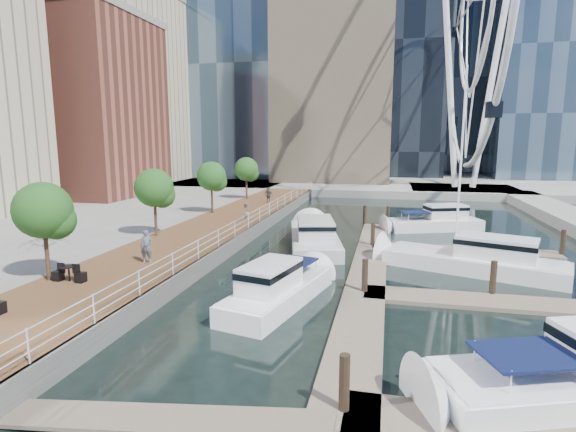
{
  "coord_description": "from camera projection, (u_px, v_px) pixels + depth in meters",
  "views": [
    {
      "loc": [
        3.98,
        -13.26,
        7.47
      ],
      "look_at": [
        -1.81,
        12.39,
        3.0
      ],
      "focal_mm": 28.0,
      "sensor_mm": 36.0,
      "label": 1
    }
  ],
  "objects": [
    {
      "name": "moored_yachts",
      "position": [
        459.0,
        277.0,
        24.71
      ],
      "size": [
        23.99,
        39.54,
        11.5
      ],
      "color": "white",
      "rests_on": "ground"
    },
    {
      "name": "pier",
      "position": [
        463.0,
        191.0,
        61.75
      ],
      "size": [
        14.0,
        12.0,
        1.0
      ],
      "primitive_type": "cube",
      "color": "gray",
      "rests_on": "ground"
    },
    {
      "name": "land_far",
      "position": [
        373.0,
        168.0,
        112.87
      ],
      "size": [
        200.0,
        114.0,
        1.0
      ],
      "primitive_type": "cube",
      "color": "gray",
      "rests_on": "ground"
    },
    {
      "name": "midrise_condos",
      "position": [
        16.0,
        81.0,
        45.7
      ],
      "size": [
        19.0,
        67.0,
        28.0
      ],
      "color": "#BCAD8E",
      "rests_on": "ground"
    },
    {
      "name": "boardwalk",
      "position": [
        196.0,
        241.0,
        31.16
      ],
      "size": [
        6.0,
        60.0,
        1.0
      ],
      "primitive_type": "cube",
      "color": "brown",
      "rests_on": "ground"
    },
    {
      "name": "pedestrian_mid",
      "position": [
        245.0,
        212.0,
        36.14
      ],
      "size": [
        0.87,
        0.9,
        1.47
      ],
      "primitive_type": "imported",
      "rotation": [
        0.0,
        0.0,
        -2.21
      ],
      "color": "gray",
      "rests_on": "boardwalk"
    },
    {
      "name": "ground",
      "position": [
        259.0,
        368.0,
        14.87
      ],
      "size": [
        520.0,
        520.0,
        0.0
      ],
      "primitive_type": "plane",
      "color": "black",
      "rests_on": "ground"
    },
    {
      "name": "street_trees",
      "position": [
        154.0,
        188.0,
        30.09
      ],
      "size": [
        2.6,
        42.6,
        4.6
      ],
      "color": "#3F2B1C",
      "rests_on": "ground"
    },
    {
      "name": "seawall",
      "position": [
        237.0,
        244.0,
        30.51
      ],
      "size": [
        0.25,
        60.0,
        1.0
      ],
      "primitive_type": "cube",
      "color": "#595954",
      "rests_on": "ground"
    },
    {
      "name": "railing",
      "position": [
        235.0,
        229.0,
        30.36
      ],
      "size": [
        0.1,
        60.0,
        1.05
      ],
      "primitive_type": null,
      "color": "white",
      "rests_on": "boardwalk"
    },
    {
      "name": "pedestrian_far",
      "position": [
        269.0,
        195.0,
        46.23
      ],
      "size": [
        1.06,
        0.64,
        1.68
      ],
      "primitive_type": "imported",
      "rotation": [
        0.0,
        0.0,
        2.89
      ],
      "color": "#353B43",
      "rests_on": "boardwalk"
    },
    {
      "name": "floating_docks",
      "position": [
        466.0,
        280.0,
        22.65
      ],
      "size": [
        16.0,
        34.0,
        2.6
      ],
      "color": "#6D6051",
      "rests_on": "ground"
    },
    {
      "name": "pedestrian_near",
      "position": [
        146.0,
        246.0,
        23.8
      ],
      "size": [
        0.73,
        0.58,
        1.77
      ],
      "primitive_type": "imported",
      "rotation": [
        0.0,
        0.0,
        0.26
      ],
      "color": "slate",
      "rests_on": "boardwalk"
    }
  ]
}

